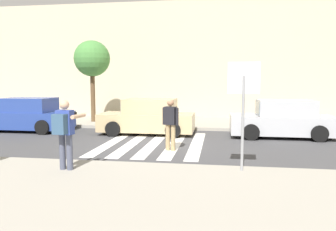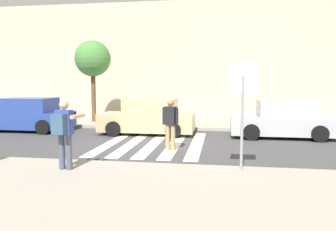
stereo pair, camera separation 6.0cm
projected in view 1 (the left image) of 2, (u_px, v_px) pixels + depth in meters
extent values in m
plane|color=#424244|center=(153.00, 144.00, 12.04)|extent=(120.00, 120.00, 0.00)
cube|color=#9E998C|center=(85.00, 206.00, 5.94)|extent=(60.00, 6.00, 0.14)
cube|color=#9E998C|center=(174.00, 122.00, 17.93)|extent=(60.00, 4.80, 0.14)
cube|color=beige|center=(183.00, 62.00, 21.89)|extent=(56.00, 4.00, 7.15)
cube|color=silver|center=(113.00, 142.00, 12.48)|extent=(0.44, 5.20, 0.01)
cube|color=silver|center=(133.00, 143.00, 12.36)|extent=(0.44, 5.20, 0.01)
cube|color=silver|center=(154.00, 143.00, 12.24)|extent=(0.44, 5.20, 0.01)
cube|color=silver|center=(175.00, 144.00, 12.12)|extent=(0.44, 5.20, 0.01)
cube|color=silver|center=(197.00, 144.00, 11.99)|extent=(0.44, 5.20, 0.01)
cylinder|color=gray|center=(243.00, 124.00, 7.91)|extent=(0.07, 0.07, 2.31)
cube|color=white|center=(244.00, 78.00, 7.81)|extent=(0.76, 0.03, 0.76)
cube|color=red|center=(244.00, 78.00, 7.83)|extent=(0.66, 0.02, 0.66)
cylinder|color=#474C60|center=(62.00, 152.00, 8.09)|extent=(0.15, 0.15, 0.88)
cylinder|color=#474C60|center=(70.00, 152.00, 8.04)|extent=(0.15, 0.15, 0.88)
cube|color=#33479E|center=(65.00, 122.00, 7.99)|extent=(0.40, 0.28, 0.60)
sphere|color=tan|center=(64.00, 105.00, 7.94)|extent=(0.23, 0.23, 0.23)
cylinder|color=tan|center=(61.00, 116.00, 8.24)|extent=(0.16, 0.59, 0.10)
cylinder|color=tan|center=(78.00, 116.00, 8.12)|extent=(0.16, 0.59, 0.10)
cube|color=black|center=(74.00, 114.00, 8.35)|extent=(0.15, 0.11, 0.10)
cube|color=#335170|center=(60.00, 124.00, 7.77)|extent=(0.34, 0.23, 0.48)
cylinder|color=tan|center=(168.00, 137.00, 10.96)|extent=(0.15, 0.15, 0.88)
cylinder|color=tan|center=(173.00, 138.00, 10.87)|extent=(0.15, 0.15, 0.88)
cube|color=black|center=(170.00, 116.00, 10.84)|extent=(0.43, 0.34, 0.60)
sphere|color=#A37556|center=(170.00, 103.00, 10.80)|extent=(0.23, 0.23, 0.23)
cylinder|color=black|center=(164.00, 116.00, 10.95)|extent=(0.10, 0.10, 0.58)
cylinder|color=black|center=(177.00, 117.00, 10.74)|extent=(0.10, 0.10, 0.58)
cube|color=#284293|center=(27.00, 120.00, 15.22)|extent=(4.10, 1.70, 0.76)
cube|color=#284293|center=(29.00, 105.00, 15.13)|extent=(2.20, 1.56, 0.64)
cube|color=slate|center=(8.00, 104.00, 15.29)|extent=(0.10, 1.50, 0.54)
cube|color=slate|center=(48.00, 105.00, 14.98)|extent=(0.10, 1.50, 0.51)
cylinder|color=black|center=(13.00, 121.00, 16.27)|extent=(0.64, 0.22, 0.64)
cylinder|color=black|center=(42.00, 127.00, 14.22)|extent=(0.64, 0.22, 0.64)
cylinder|color=black|center=(61.00, 122.00, 15.89)|extent=(0.64, 0.22, 0.64)
cube|color=tan|center=(147.00, 122.00, 14.36)|extent=(4.10, 1.70, 0.76)
cube|color=tan|center=(150.00, 106.00, 14.26)|extent=(2.20, 1.56, 0.64)
cube|color=slate|center=(126.00, 106.00, 14.42)|extent=(0.10, 1.50, 0.54)
cube|color=slate|center=(172.00, 106.00, 14.11)|extent=(0.10, 1.50, 0.51)
cylinder|color=black|center=(113.00, 129.00, 13.73)|extent=(0.64, 0.22, 0.64)
cylinder|color=black|center=(124.00, 124.00, 15.41)|extent=(0.64, 0.22, 0.64)
cylinder|color=black|center=(173.00, 130.00, 13.35)|extent=(0.64, 0.22, 0.64)
cylinder|color=black|center=(178.00, 125.00, 15.02)|extent=(0.64, 0.22, 0.64)
cube|color=#B7BABF|center=(281.00, 125.00, 13.50)|extent=(4.10, 1.70, 0.76)
cube|color=#B7BABF|center=(285.00, 108.00, 13.40)|extent=(2.20, 1.56, 0.64)
cube|color=slate|center=(258.00, 107.00, 13.56)|extent=(0.10, 1.50, 0.54)
cube|color=slate|center=(310.00, 108.00, 13.26)|extent=(0.10, 1.50, 0.51)
cylinder|color=black|center=(251.00, 132.00, 12.88)|extent=(0.64, 0.22, 0.64)
cylinder|color=black|center=(247.00, 126.00, 14.55)|extent=(0.64, 0.22, 0.64)
cylinder|color=black|center=(319.00, 134.00, 12.49)|extent=(0.64, 0.22, 0.64)
cylinder|color=black|center=(308.00, 127.00, 14.16)|extent=(0.64, 0.22, 0.64)
cylinder|color=brown|center=(93.00, 96.00, 17.57)|extent=(0.24, 0.24, 2.80)
sphere|color=#47843D|center=(92.00, 59.00, 17.37)|extent=(1.90, 1.90, 1.90)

